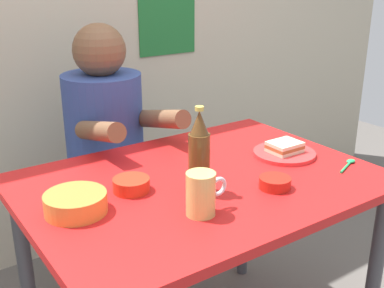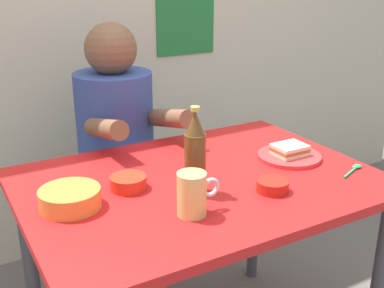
# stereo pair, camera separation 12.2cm
# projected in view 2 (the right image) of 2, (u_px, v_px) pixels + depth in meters

# --- Properties ---
(dining_table) EXTENTS (1.10, 0.80, 0.74)m
(dining_table) POSITION_uv_depth(u_px,v_px,m) (200.00, 205.00, 1.54)
(dining_table) COLOR red
(dining_table) RESTS_ON ground
(stool) EXTENTS (0.34, 0.34, 0.45)m
(stool) POSITION_uv_depth(u_px,v_px,m) (120.00, 210.00, 2.13)
(stool) COLOR #4C4C51
(stool) RESTS_ON ground
(person_seated) EXTENTS (0.33, 0.56, 0.72)m
(person_seated) POSITION_uv_depth(u_px,v_px,m) (116.00, 122.00, 1.98)
(person_seated) COLOR #33478C
(person_seated) RESTS_ON stool
(plate_orange) EXTENTS (0.22, 0.22, 0.01)m
(plate_orange) POSITION_uv_depth(u_px,v_px,m) (289.00, 156.00, 1.66)
(plate_orange) COLOR red
(plate_orange) RESTS_ON dining_table
(sandwich) EXTENTS (0.11, 0.09, 0.04)m
(sandwich) POSITION_uv_depth(u_px,v_px,m) (290.00, 150.00, 1.66)
(sandwich) COLOR beige
(sandwich) RESTS_ON plate_orange
(beer_mug) EXTENTS (0.13, 0.08, 0.12)m
(beer_mug) POSITION_uv_depth(u_px,v_px,m) (193.00, 194.00, 1.27)
(beer_mug) COLOR #D1BC66
(beer_mug) RESTS_ON dining_table
(beer_bottle) EXTENTS (0.06, 0.06, 0.26)m
(beer_bottle) POSITION_uv_depth(u_px,v_px,m) (195.00, 154.00, 1.37)
(beer_bottle) COLOR #593819
(beer_bottle) RESTS_ON dining_table
(sambal_bowl_red) EXTENTS (0.10, 0.10, 0.03)m
(sambal_bowl_red) POSITION_uv_depth(u_px,v_px,m) (272.00, 185.00, 1.41)
(sambal_bowl_red) COLOR #B21E14
(sambal_bowl_red) RESTS_ON dining_table
(sauce_bowl_chili) EXTENTS (0.11, 0.11, 0.04)m
(sauce_bowl_chili) POSITION_uv_depth(u_px,v_px,m) (128.00, 182.00, 1.43)
(sauce_bowl_chili) COLOR red
(sauce_bowl_chili) RESTS_ON dining_table
(soup_bowl_orange) EXTENTS (0.17, 0.17, 0.05)m
(soup_bowl_orange) POSITION_uv_depth(u_px,v_px,m) (70.00, 197.00, 1.31)
(soup_bowl_orange) COLOR orange
(soup_bowl_orange) RESTS_ON dining_table
(spoon) EXTENTS (0.12, 0.06, 0.01)m
(spoon) POSITION_uv_depth(u_px,v_px,m) (354.00, 169.00, 1.56)
(spoon) COLOR #26A559
(spoon) RESTS_ON dining_table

